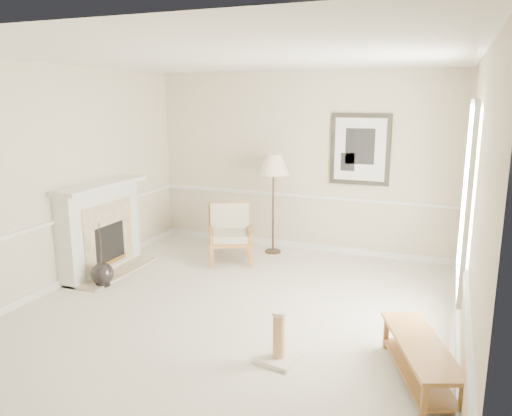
% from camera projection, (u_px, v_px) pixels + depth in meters
% --- Properties ---
extents(ground, '(5.50, 5.50, 0.00)m').
position_uv_depth(ground, '(233.00, 311.00, 5.93)').
color(ground, silver).
rests_on(ground, ground).
extents(room, '(5.04, 5.54, 2.92)m').
position_uv_depth(room, '(246.00, 154.00, 5.55)').
color(room, beige).
rests_on(room, ground).
extents(fireplace, '(0.64, 1.64, 1.31)m').
position_uv_depth(fireplace, '(101.00, 228.00, 7.17)').
color(fireplace, white).
rests_on(fireplace, ground).
extents(floor_vase, '(0.30, 0.30, 0.88)m').
position_uv_depth(floor_vase, '(102.00, 274.00, 6.69)').
color(floor_vase, black).
rests_on(floor_vase, ground).
extents(armchair, '(0.90, 0.92, 0.87)m').
position_uv_depth(armchair, '(230.00, 230.00, 7.74)').
color(armchair, olive).
rests_on(armchair, ground).
extents(floor_lamp, '(0.62, 0.62, 1.61)m').
position_uv_depth(floor_lamp, '(274.00, 167.00, 7.89)').
color(floor_lamp, black).
rests_on(floor_lamp, ground).
extents(bench, '(0.83, 1.34, 0.37)m').
position_uv_depth(bench, '(420.00, 355.00, 4.43)').
color(bench, olive).
rests_on(bench, ground).
extents(scratching_post, '(0.41, 0.41, 0.51)m').
position_uv_depth(scratching_post, '(279.00, 346.00, 4.78)').
color(scratching_post, beige).
rests_on(scratching_post, ground).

